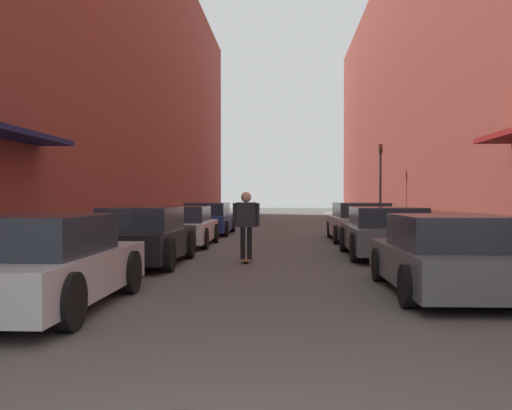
{
  "coord_description": "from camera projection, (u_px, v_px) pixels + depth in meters",
  "views": [
    {
      "loc": [
        0.4,
        -2.64,
        1.57
      ],
      "look_at": [
        -0.34,
        11.34,
        1.36
      ],
      "focal_mm": 40.0,
      "sensor_mm": 36.0,
      "label": 1
    }
  ],
  "objects": [
    {
      "name": "ground",
      "position": [
        276.0,
        235.0,
        23.17
      ],
      "size": [
        112.87,
        112.87,
        0.0
      ],
      "primitive_type": "plane",
      "color": "#4C4947"
    },
    {
      "name": "parked_car_right_2",
      "position": [
        360.0,
        223.0,
        20.17
      ],
      "size": [
        2.07,
        4.75,
        1.36
      ],
      "color": "#B7B7BC",
      "rests_on": "ground"
    },
    {
      "name": "parked_car_left_0",
      "position": [
        43.0,
        264.0,
        7.9
      ],
      "size": [
        1.89,
        4.21,
        1.32
      ],
      "color": "#B7B7BC",
      "rests_on": "ground"
    },
    {
      "name": "parked_car_right_1",
      "position": [
        386.0,
        233.0,
        14.82
      ],
      "size": [
        2.08,
        4.33,
        1.3
      ],
      "color": "#515459",
      "rests_on": "ground"
    },
    {
      "name": "curb_strip_right",
      "position": [
        378.0,
        227.0,
        28.04
      ],
      "size": [
        1.8,
        51.3,
        0.12
      ],
      "color": "gray",
      "rests_on": "ground"
    },
    {
      "name": "skateboarder",
      "position": [
        246.0,
        219.0,
        13.6
      ],
      "size": [
        0.64,
        0.78,
        1.68
      ],
      "color": "brown",
      "rests_on": "ground"
    },
    {
      "name": "building_row_left",
      "position": [
        123.0,
        74.0,
        28.59
      ],
      "size": [
        4.9,
        51.3,
        15.44
      ],
      "color": "brown",
      "rests_on": "ground"
    },
    {
      "name": "parked_car_left_3",
      "position": [
        208.0,
        219.0,
        23.78
      ],
      "size": [
        1.94,
        4.62,
        1.32
      ],
      "color": "navy",
      "rests_on": "ground"
    },
    {
      "name": "traffic_light",
      "position": [
        380.0,
        177.0,
        26.22
      ],
      "size": [
        0.16,
        0.22,
        3.87
      ],
      "color": "#2D2D2D",
      "rests_on": "curb_strip_right"
    },
    {
      "name": "parked_car_left_1",
      "position": [
        144.0,
        237.0,
        13.13
      ],
      "size": [
        1.85,
        4.2,
        1.33
      ],
      "color": "black",
      "rests_on": "ground"
    },
    {
      "name": "building_row_right",
      "position": [
        438.0,
        81.0,
        27.77
      ],
      "size": [
        4.9,
        51.3,
        14.47
      ],
      "color": "brown",
      "rests_on": "ground"
    },
    {
      "name": "parked_car_left_2",
      "position": [
        182.0,
        227.0,
        18.17
      ],
      "size": [
        1.99,
        4.14,
        1.27
      ],
      "color": "silver",
      "rests_on": "ground"
    },
    {
      "name": "curb_strip_left",
      "position": [
        180.0,
        227.0,
        28.55
      ],
      "size": [
        1.8,
        51.3,
        0.12
      ],
      "color": "gray",
      "rests_on": "ground"
    },
    {
      "name": "parked_car_right_0",
      "position": [
        451.0,
        256.0,
        9.17
      ],
      "size": [
        2.07,
        4.13,
        1.28
      ],
      "color": "#515459",
      "rests_on": "ground"
    }
  ]
}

